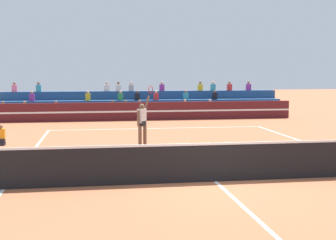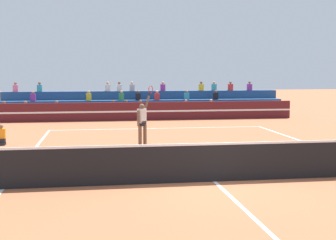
% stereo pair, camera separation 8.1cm
% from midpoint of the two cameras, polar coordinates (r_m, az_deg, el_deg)
% --- Properties ---
extents(ground_plane, '(120.00, 120.00, 0.00)m').
position_cam_midpoint_polar(ground_plane, '(12.79, 5.87, -7.48)').
color(ground_plane, '#AD603D').
extents(court_lines, '(11.10, 23.90, 0.01)m').
position_cam_midpoint_polar(court_lines, '(12.79, 5.87, -7.46)').
color(court_lines, white).
rests_on(court_lines, ground).
extents(tennis_net, '(12.00, 0.10, 1.10)m').
position_cam_midpoint_polar(tennis_net, '(12.68, 5.89, -5.08)').
color(tennis_net, black).
rests_on(tennis_net, ground).
extents(sponsor_banner_wall, '(18.00, 0.26, 1.10)m').
position_cam_midpoint_polar(sponsor_banner_wall, '(28.44, -2.29, 1.09)').
color(sponsor_banner_wall, '#51191E').
rests_on(sponsor_banner_wall, ground).
extents(bleacher_stand, '(18.36, 2.85, 2.28)m').
position_cam_midpoint_polar(bleacher_stand, '(30.95, -2.83, 1.68)').
color(bleacher_stand, navy).
rests_on(bleacher_stand, ground).
extents(ball_kid_courtside, '(0.30, 0.36, 0.84)m').
position_cam_midpoint_polar(ball_kid_courtside, '(19.95, -19.52, -1.97)').
color(ball_kid_courtside, black).
rests_on(ball_kid_courtside, ground).
extents(tennis_player, '(0.80, 0.87, 2.45)m').
position_cam_midpoint_polar(tennis_player, '(18.26, -3.02, -0.27)').
color(tennis_player, brown).
rests_on(tennis_player, ground).
extents(tennis_ball, '(0.07, 0.07, 0.07)m').
position_cam_midpoint_polar(tennis_ball, '(19.93, 12.29, -2.63)').
color(tennis_ball, '#C6DB33').
rests_on(tennis_ball, ground).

